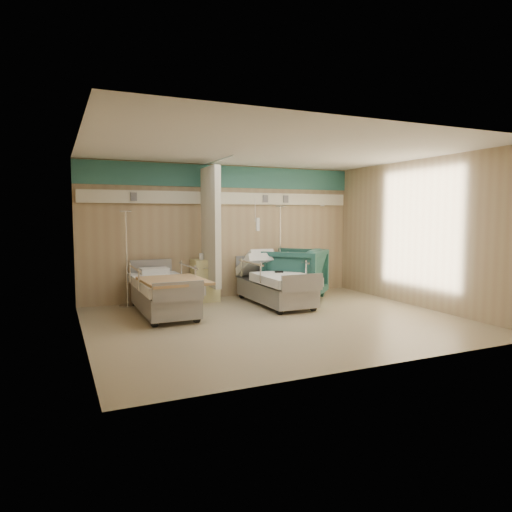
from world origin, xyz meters
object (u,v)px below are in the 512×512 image
at_px(bed_right, 275,288).
at_px(iv_stand_right, 280,277).
at_px(bed_left, 164,296).
at_px(bedside_cabinet, 205,280).
at_px(visitor_armchair, 295,274).
at_px(iv_stand_left, 127,287).

xyz_separation_m(bed_right, iv_stand_right, (0.58, 0.93, 0.08)).
bearing_deg(bed_left, bedside_cabinet, 40.60).
distance_m(bedside_cabinet, iv_stand_right, 1.73).
bearing_deg(iv_stand_right, bedside_cabinet, -178.92).
relative_size(bed_right, visitor_armchair, 1.86).
relative_size(bed_left, iv_stand_left, 1.18).
bearing_deg(bedside_cabinet, iv_stand_left, 177.65).
relative_size(bed_right, bedside_cabinet, 2.54).
relative_size(iv_stand_right, iv_stand_left, 1.07).
bearing_deg(visitor_armchair, bed_left, -36.07).
height_order(visitor_armchair, iv_stand_right, iv_stand_right).
xyz_separation_m(bed_left, visitor_armchair, (2.85, 0.37, 0.21)).
bearing_deg(bed_right, bedside_cabinet, 141.95).
distance_m(bed_left, iv_stand_left, 1.08).
bearing_deg(iv_stand_left, visitor_armchair, -10.10).
bearing_deg(iv_stand_left, bedside_cabinet, -2.35).
xyz_separation_m(visitor_armchair, iv_stand_left, (-3.33, 0.59, -0.15)).
distance_m(bed_right, iv_stand_right, 1.10).
bearing_deg(bed_left, bed_right, 0.00).
bearing_deg(bedside_cabinet, visitor_armchair, -16.42).
relative_size(bed_right, iv_stand_right, 1.11).
height_order(iv_stand_right, iv_stand_left, iv_stand_right).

